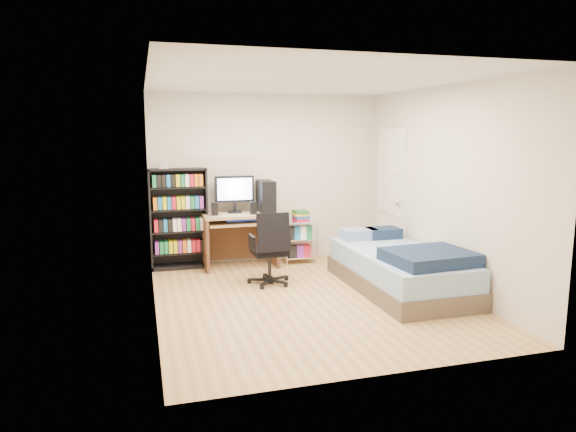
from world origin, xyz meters
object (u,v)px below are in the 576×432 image
object	(u,v)px
media_shelf	(179,218)
bed	(400,268)
computer_desk	(246,218)
office_chair	(270,261)

from	to	relation	value
media_shelf	bed	distance (m)	3.15
media_shelf	computer_desk	distance (m)	0.96
office_chair	bed	distance (m)	1.63
media_shelf	office_chair	distance (m)	1.62
bed	media_shelf	bearing A→B (deg)	144.69
media_shelf	office_chair	bearing A→B (deg)	-47.30
media_shelf	bed	world-z (taller)	media_shelf
office_chair	bed	size ratio (longest dim) A/B	0.44
media_shelf	computer_desk	bearing A→B (deg)	-6.90
computer_desk	bed	distance (m)	2.36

